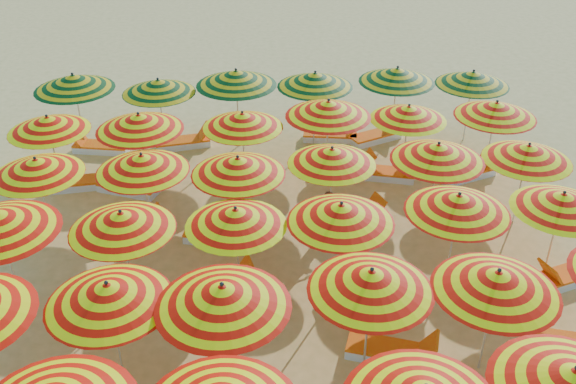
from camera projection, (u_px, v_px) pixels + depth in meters
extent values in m
plane|color=#F4BE6C|center=(290.00, 260.00, 15.28)|extent=(120.00, 120.00, 0.00)
cone|color=orange|center=(573.00, 381.00, 9.22)|extent=(3.06, 3.06, 0.45)
cylinder|color=silver|center=(116.00, 335.00, 11.56)|extent=(0.04, 0.04, 2.24)
cone|color=orange|center=(108.00, 294.00, 11.05)|extent=(2.40, 2.40, 0.43)
sphere|color=black|center=(106.00, 283.00, 10.92)|extent=(0.07, 0.07, 0.07)
cylinder|color=silver|center=(226.00, 340.00, 11.36)|extent=(0.05, 0.05, 2.37)
cone|color=orange|center=(223.00, 296.00, 10.83)|extent=(2.61, 2.61, 0.45)
sphere|color=black|center=(222.00, 284.00, 10.69)|extent=(0.08, 0.08, 0.08)
cylinder|color=silver|center=(367.00, 322.00, 11.82)|extent=(0.04, 0.04, 2.28)
cone|color=orange|center=(371.00, 280.00, 11.30)|extent=(2.97, 2.97, 0.44)
sphere|color=black|center=(372.00, 269.00, 11.17)|extent=(0.08, 0.08, 0.08)
cylinder|color=silver|center=(488.00, 323.00, 11.78)|extent=(0.04, 0.04, 2.29)
cone|color=orange|center=(497.00, 281.00, 11.27)|extent=(2.97, 2.97, 0.44)
sphere|color=black|center=(500.00, 270.00, 11.13)|extent=(0.08, 0.08, 0.08)
cylinder|color=silver|center=(10.00, 263.00, 13.23)|extent=(0.05, 0.05, 2.39)
cylinder|color=silver|center=(128.00, 258.00, 13.53)|extent=(0.04, 0.04, 2.20)
cone|color=orange|center=(122.00, 221.00, 13.04)|extent=(2.48, 2.48, 0.42)
sphere|color=black|center=(120.00, 211.00, 12.91)|extent=(0.07, 0.07, 0.07)
cylinder|color=silver|center=(238.00, 253.00, 13.74)|extent=(0.04, 0.04, 2.14)
cone|color=orange|center=(236.00, 217.00, 13.25)|extent=(2.24, 2.24, 0.41)
sphere|color=black|center=(235.00, 208.00, 13.13)|extent=(0.07, 0.07, 0.07)
cylinder|color=silver|center=(339.00, 251.00, 13.70)|extent=(0.04, 0.04, 2.26)
cone|color=orange|center=(341.00, 213.00, 13.18)|extent=(2.46, 2.46, 0.43)
sphere|color=black|center=(342.00, 203.00, 13.06)|extent=(0.08, 0.08, 0.08)
cylinder|color=silver|center=(452.00, 241.00, 14.02)|extent=(0.04, 0.04, 2.25)
cone|color=orange|center=(458.00, 204.00, 13.51)|extent=(2.59, 2.59, 0.43)
sphere|color=black|center=(460.00, 194.00, 13.38)|extent=(0.08, 0.08, 0.08)
cylinder|color=silver|center=(553.00, 237.00, 14.25)|extent=(0.04, 0.04, 2.15)
cone|color=orange|center=(562.00, 202.00, 13.76)|extent=(2.42, 2.42, 0.41)
sphere|color=black|center=(565.00, 192.00, 13.64)|extent=(0.07, 0.07, 0.07)
cylinder|color=silver|center=(45.00, 201.00, 15.51)|extent=(0.04, 0.04, 2.17)
cone|color=orange|center=(37.00, 167.00, 15.01)|extent=(2.47, 2.47, 0.41)
sphere|color=black|center=(34.00, 158.00, 14.89)|extent=(0.07, 0.07, 0.07)
cylinder|color=silver|center=(147.00, 198.00, 15.58)|extent=(0.04, 0.04, 2.22)
cone|color=orange|center=(142.00, 163.00, 15.08)|extent=(2.54, 2.54, 0.42)
sphere|color=black|center=(141.00, 154.00, 14.95)|extent=(0.07, 0.07, 0.07)
cylinder|color=silver|center=(240.00, 201.00, 15.44)|extent=(0.04, 0.04, 2.23)
cone|color=orange|center=(238.00, 166.00, 14.93)|extent=(2.30, 2.30, 0.43)
sphere|color=black|center=(238.00, 157.00, 14.81)|extent=(0.07, 0.07, 0.07)
cylinder|color=silver|center=(331.00, 189.00, 15.96)|extent=(0.04, 0.04, 2.17)
cone|color=orange|center=(332.00, 156.00, 15.47)|extent=(2.42, 2.42, 0.41)
sphere|color=black|center=(332.00, 147.00, 15.34)|extent=(0.07, 0.07, 0.07)
cylinder|color=silver|center=(433.00, 188.00, 15.93)|extent=(0.04, 0.04, 2.29)
cone|color=orange|center=(438.00, 152.00, 15.41)|extent=(2.50, 2.50, 0.44)
sphere|color=black|center=(439.00, 143.00, 15.28)|extent=(0.08, 0.08, 0.08)
cylinder|color=silver|center=(521.00, 186.00, 16.10)|extent=(0.04, 0.04, 2.18)
cone|color=orange|center=(528.00, 153.00, 15.61)|extent=(2.79, 2.79, 0.41)
sphere|color=black|center=(530.00, 144.00, 15.49)|extent=(0.07, 0.07, 0.07)
cylinder|color=silver|center=(55.00, 155.00, 17.50)|extent=(0.04, 0.04, 2.17)
cone|color=orange|center=(48.00, 124.00, 17.01)|extent=(2.85, 2.85, 0.41)
sphere|color=black|center=(46.00, 116.00, 16.89)|extent=(0.07, 0.07, 0.07)
cylinder|color=silver|center=(144.00, 156.00, 17.32)|extent=(0.04, 0.04, 2.31)
cone|color=orange|center=(139.00, 122.00, 16.80)|extent=(2.39, 2.39, 0.44)
sphere|color=black|center=(138.00, 113.00, 16.66)|extent=(0.08, 0.08, 0.08)
cylinder|color=silver|center=(244.00, 152.00, 17.65)|extent=(0.04, 0.04, 2.19)
cone|color=orange|center=(242.00, 120.00, 17.16)|extent=(2.49, 2.49, 0.42)
sphere|color=black|center=(242.00, 112.00, 17.03)|extent=(0.07, 0.07, 0.07)
cylinder|color=silver|center=(327.00, 142.00, 17.95)|extent=(0.04, 0.04, 2.36)
cone|color=orange|center=(328.00, 109.00, 17.42)|extent=(2.85, 2.85, 0.45)
sphere|color=black|center=(329.00, 100.00, 17.28)|extent=(0.08, 0.08, 0.08)
cylinder|color=silver|center=(405.00, 143.00, 18.18)|extent=(0.04, 0.04, 2.13)
cone|color=orange|center=(409.00, 113.00, 17.70)|extent=(2.37, 2.37, 0.41)
sphere|color=black|center=(409.00, 105.00, 17.57)|extent=(0.07, 0.07, 0.07)
cylinder|color=silver|center=(490.00, 141.00, 18.12)|extent=(0.04, 0.04, 2.26)
cone|color=orange|center=(496.00, 110.00, 17.61)|extent=(2.48, 2.48, 0.43)
sphere|color=black|center=(497.00, 101.00, 17.48)|extent=(0.08, 0.08, 0.08)
cylinder|color=silver|center=(79.00, 114.00, 19.56)|extent=(0.05, 0.05, 2.38)
cone|color=#676007|center=(74.00, 82.00, 19.02)|extent=(3.11, 3.11, 0.45)
sphere|color=black|center=(72.00, 74.00, 18.89)|extent=(0.08, 0.08, 0.08)
cylinder|color=silver|center=(162.00, 116.00, 19.66)|extent=(0.04, 0.04, 2.20)
cone|color=#676007|center=(158.00, 86.00, 19.16)|extent=(2.92, 2.92, 0.42)
sphere|color=black|center=(158.00, 79.00, 19.04)|extent=(0.07, 0.07, 0.07)
cylinder|color=silver|center=(238.00, 110.00, 19.71)|extent=(0.05, 0.05, 2.44)
cone|color=#676007|center=(236.00, 78.00, 19.16)|extent=(2.61, 2.61, 0.46)
sphere|color=black|center=(236.00, 69.00, 19.02)|extent=(0.08, 0.08, 0.08)
cylinder|color=silver|center=(314.00, 110.00, 19.88)|extent=(0.04, 0.04, 2.31)
cone|color=#676007|center=(315.00, 80.00, 19.36)|extent=(2.80, 2.80, 0.44)
sphere|color=black|center=(315.00, 72.00, 19.23)|extent=(0.08, 0.08, 0.08)
cylinder|color=silver|center=(394.00, 106.00, 20.14)|extent=(0.04, 0.04, 2.34)
cone|color=#676007|center=(397.00, 75.00, 19.61)|extent=(2.57, 2.57, 0.45)
sphere|color=black|center=(398.00, 67.00, 19.48)|extent=(0.08, 0.08, 0.08)
cylinder|color=silver|center=(468.00, 108.00, 20.10)|extent=(0.04, 0.04, 2.26)
cone|color=#676007|center=(473.00, 78.00, 19.59)|extent=(2.64, 2.64, 0.43)
sphere|color=black|center=(474.00, 71.00, 19.46)|extent=(0.08, 0.08, 0.08)
cube|color=white|center=(390.00, 353.00, 12.57)|extent=(1.80, 1.10, 0.20)
cube|color=#F95E0B|center=(390.00, 348.00, 12.50)|extent=(1.80, 1.10, 0.06)
cube|color=#F95E0B|center=(428.00, 347.00, 12.23)|extent=(0.53, 0.67, 0.48)
cube|color=white|center=(215.00, 289.00, 14.22)|extent=(1.79, 0.96, 0.20)
cube|color=#F95E0B|center=(214.00, 284.00, 14.16)|extent=(1.79, 0.96, 0.06)
cube|color=#F95E0B|center=(245.00, 271.00, 14.22)|extent=(0.49, 0.65, 0.48)
cube|color=white|center=(363.00, 294.00, 14.06)|extent=(1.78, 0.89, 0.20)
cube|color=#F95E0B|center=(364.00, 290.00, 14.00)|extent=(1.78, 0.89, 0.06)
cube|color=#F95E0B|center=(394.00, 277.00, 14.04)|extent=(0.47, 0.64, 0.48)
cube|color=white|center=(571.00, 276.00, 14.60)|extent=(1.80, 1.08, 0.20)
cube|color=#F95E0B|center=(573.00, 272.00, 14.53)|extent=(1.80, 1.08, 0.06)
cube|color=#F95E0B|center=(550.00, 272.00, 14.19)|extent=(0.53, 0.67, 0.48)
cube|color=white|center=(129.00, 234.00, 16.02)|extent=(1.80, 1.13, 0.20)
cube|color=#F95E0B|center=(128.00, 230.00, 15.95)|extent=(1.80, 1.13, 0.06)
cube|color=#F95E0B|center=(155.00, 216.00, 16.08)|extent=(0.54, 0.67, 0.48)
cube|color=white|center=(219.00, 237.00, 15.92)|extent=(1.78, 0.93, 0.20)
cube|color=#F95E0B|center=(219.00, 233.00, 15.85)|extent=(1.78, 0.93, 0.06)
cube|color=#F95E0B|center=(246.00, 228.00, 15.65)|extent=(0.48, 0.64, 0.48)
cube|color=white|center=(351.00, 223.00, 16.46)|extent=(1.80, 1.11, 0.20)
cube|color=#F95E0B|center=(351.00, 218.00, 16.39)|extent=(1.80, 1.11, 0.06)
cube|color=#F95E0B|center=(375.00, 205.00, 16.51)|extent=(0.54, 0.67, 0.48)
cube|color=white|center=(82.00, 184.00, 18.11)|extent=(1.76, 0.78, 0.20)
cube|color=#F95E0B|center=(81.00, 180.00, 18.04)|extent=(1.76, 0.78, 0.06)
cube|color=#F95E0B|center=(54.00, 176.00, 17.81)|extent=(0.43, 0.62, 0.48)
cube|color=white|center=(128.00, 189.00, 17.90)|extent=(1.79, 1.17, 0.20)
cube|color=#F95E0B|center=(128.00, 185.00, 17.83)|extent=(1.79, 1.17, 0.06)
cube|color=#F95E0B|center=(149.00, 182.00, 17.53)|extent=(0.56, 0.67, 0.48)
cube|color=white|center=(344.00, 172.00, 18.68)|extent=(1.76, 0.81, 0.20)
cube|color=#F95E0B|center=(344.00, 169.00, 18.61)|extent=(1.76, 0.81, 0.06)
cube|color=#F95E0B|center=(368.00, 159.00, 18.62)|extent=(0.44, 0.62, 0.48)
cube|color=white|center=(384.00, 175.00, 18.56)|extent=(1.79, 1.00, 0.20)
cube|color=#F95E0B|center=(385.00, 171.00, 18.50)|extent=(1.79, 1.00, 0.06)
cube|color=#F95E0B|center=(410.00, 166.00, 18.27)|extent=(0.50, 0.65, 0.48)
cube|color=white|center=(466.00, 174.00, 18.58)|extent=(1.80, 1.14, 0.20)
cube|color=#F95E0B|center=(467.00, 171.00, 18.51)|extent=(1.80, 1.14, 0.06)
cube|color=#F95E0B|center=(487.00, 159.00, 18.65)|extent=(0.55, 0.67, 0.48)
cube|color=white|center=(102.00, 148.00, 19.98)|extent=(1.78, 0.89, 0.20)
cube|color=#F95E0B|center=(101.00, 145.00, 19.91)|extent=(1.78, 0.89, 0.06)
cube|color=#F95E0B|center=(78.00, 137.00, 19.86)|extent=(0.47, 0.64, 0.48)
cube|color=white|center=(183.00, 144.00, 20.24)|extent=(1.78, 0.88, 0.20)
cube|color=#F95E0B|center=(182.00, 140.00, 20.18)|extent=(1.78, 0.88, 0.06)
cube|color=#F95E0B|center=(204.00, 131.00, 20.21)|extent=(0.46, 0.64, 0.48)
cube|color=white|center=(330.00, 137.00, 20.64)|extent=(1.77, 0.84, 0.20)
cube|color=#F95E0B|center=(330.00, 134.00, 20.57)|extent=(1.77, 0.84, 0.06)
cube|color=#F95E0B|center=(352.00, 128.00, 20.40)|extent=(0.45, 0.63, 0.48)
cube|color=white|center=(375.00, 138.00, 20.60)|extent=(1.79, 1.23, 0.20)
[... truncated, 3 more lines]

